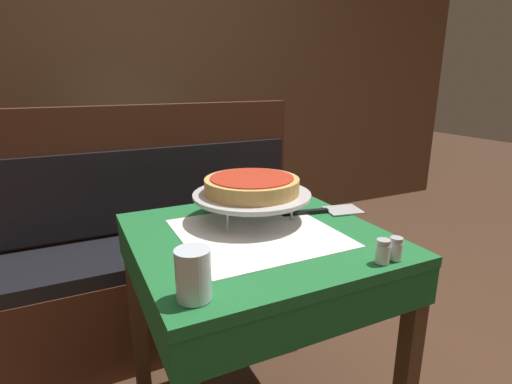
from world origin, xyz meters
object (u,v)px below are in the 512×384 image
(dining_table_rear, at_px, (144,172))
(booth_bench, at_px, (167,268))
(pizza_server, at_px, (326,211))
(dining_table_front, at_px, (257,262))
(water_glass_near, at_px, (193,274))
(condiment_caddy, at_px, (150,148))
(deep_dish_pizza, at_px, (252,185))
(pepper_shaker, at_px, (396,249))
(salt_shaker, at_px, (383,251))
(pizza_pan_stand, at_px, (252,196))

(dining_table_rear, bearing_deg, booth_bench, -94.66)
(dining_table_rear, xyz_separation_m, pizza_server, (0.36, -1.38, 0.12))
(dining_table_front, relative_size, booth_bench, 0.53)
(booth_bench, relative_size, pizza_server, 4.87)
(pizza_server, bearing_deg, water_glass_near, -149.64)
(condiment_caddy, bearing_deg, water_glass_near, -98.58)
(dining_table_rear, bearing_deg, pizza_server, -75.47)
(deep_dish_pizza, relative_size, pepper_shaker, 5.11)
(pizza_server, height_order, salt_shaker, salt_shaker)
(pepper_shaker, bearing_deg, salt_shaker, 180.00)
(dining_table_front, xyz_separation_m, dining_table_rear, (-0.06, 1.44, -0.02))
(pizza_pan_stand, bearing_deg, booth_bench, 105.17)
(pizza_pan_stand, xyz_separation_m, condiment_caddy, (-0.07, 1.24, -0.03))
(pepper_shaker, bearing_deg, pizza_pan_stand, 114.64)
(dining_table_rear, bearing_deg, deep_dish_pizza, -85.70)
(pizza_pan_stand, bearing_deg, water_glass_near, -129.34)
(pizza_server, xyz_separation_m, condiment_caddy, (-0.33, 1.29, 0.04))
(condiment_caddy, bearing_deg, salt_shaker, -82.30)
(pizza_server, distance_m, salt_shaker, 0.39)
(pizza_pan_stand, relative_size, water_glass_near, 3.44)
(booth_bench, distance_m, pizza_pan_stand, 0.78)
(pepper_shaker, bearing_deg, pizza_server, 80.96)
(deep_dish_pizza, bearing_deg, water_glass_near, -129.34)
(dining_table_rear, distance_m, salt_shaker, 1.78)
(booth_bench, distance_m, condiment_caddy, 0.80)
(dining_table_rear, distance_m, deep_dish_pizza, 1.35)
(dining_table_rear, xyz_separation_m, pizza_pan_stand, (0.10, -1.33, 0.19))
(salt_shaker, xyz_separation_m, condiment_caddy, (-0.23, 1.67, 0.02))
(dining_table_rear, bearing_deg, salt_shaker, -81.78)
(deep_dish_pizza, bearing_deg, pizza_pan_stand, -90.00)
(salt_shaker, bearing_deg, condiment_caddy, 97.70)
(pizza_pan_stand, relative_size, pepper_shaker, 6.42)
(dining_table_front, distance_m, booth_bench, 0.78)
(pizza_pan_stand, xyz_separation_m, deep_dish_pizza, (0.00, 0.00, 0.04))
(water_glass_near, bearing_deg, deep_dish_pizza, 50.66)
(pepper_shaker, bearing_deg, dining_table_front, 126.36)
(dining_table_front, xyz_separation_m, booth_bench, (-0.12, 0.70, -0.31))
(pizza_pan_stand, xyz_separation_m, pizza_server, (0.26, -0.05, -0.07))
(salt_shaker, bearing_deg, pizza_pan_stand, 109.76)
(water_glass_near, relative_size, salt_shaker, 1.80)
(dining_table_front, bearing_deg, deep_dish_pizza, 72.38)
(water_glass_near, xyz_separation_m, salt_shaker, (0.47, -0.04, -0.02))
(pizza_server, bearing_deg, deep_dish_pizza, 169.01)
(dining_table_rear, relative_size, salt_shaker, 12.21)
(dining_table_rear, xyz_separation_m, condiment_caddy, (0.03, -0.09, 0.16))
(dining_table_front, relative_size, pizza_pan_stand, 1.95)
(dining_table_front, bearing_deg, condiment_caddy, 91.50)
(salt_shaker, relative_size, pepper_shaker, 1.04)
(pizza_pan_stand, relative_size, condiment_caddy, 2.38)
(condiment_caddy, bearing_deg, pepper_shaker, -80.87)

